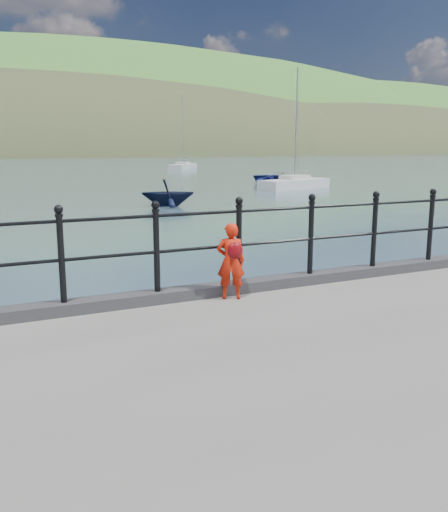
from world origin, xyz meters
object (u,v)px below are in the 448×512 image
launch_blue (282,177)px  launch_navy (168,193)px  sailboat_near (295,184)px  sailboat_far (183,167)px  railing (199,238)px  child (231,261)px

launch_blue → launch_navy: size_ratio=1.81×
launch_blue → sailboat_near: (-2.47, -5.85, -0.16)m
sailboat_near → sailboat_far: 38.53m
railing → launch_navy: bearing=71.5°
railing → sailboat_near: bearing=55.0°
sailboat_far → sailboat_near: bearing=-150.0°
railing → sailboat_near: 33.50m
sailboat_near → sailboat_far: size_ratio=0.85×
child → sailboat_near: 33.51m
launch_navy → sailboat_far: 48.99m
sailboat_near → railing: bearing=-144.0°
child → railing: bearing=-13.1°
railing → launch_blue: 39.72m
child → launch_blue: (21.34, 33.52, -1.02)m
sailboat_far → launch_blue: bearing=-147.3°
launch_navy → sailboat_near: size_ratio=0.31×
railing → child: railing is taller
railing → launch_navy: 21.21m
child → launch_blue: size_ratio=0.21×
child → launch_blue: bearing=-98.1°
railing → launch_blue: (21.69, 33.25, -1.32)m
launch_blue → launch_navy: 19.93m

